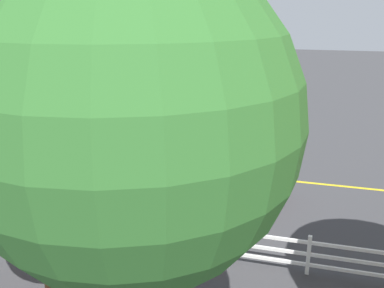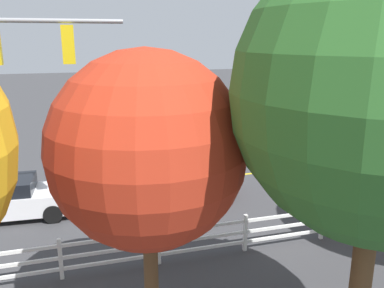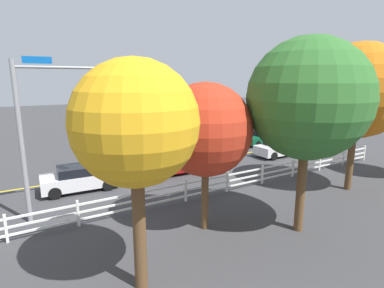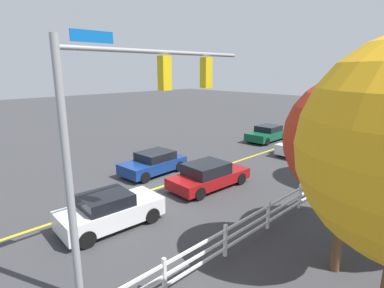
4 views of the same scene
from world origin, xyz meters
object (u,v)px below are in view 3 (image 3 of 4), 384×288
object	(u,v)px
car_1	(263,137)
car_3	(79,178)
tree_0	(308,99)
tree_3	(358,91)
car_0	(172,164)
tree_2	(206,130)
car_4	(279,147)
tree_4	(135,125)
car_2	(140,153)

from	to	relation	value
car_1	car_3	bearing A→B (deg)	10.72
tree_0	tree_3	size ratio (longest dim) A/B	0.96
car_0	tree_2	bearing A→B (deg)	-104.34
car_0	car_4	xyz separation A→B (m)	(-9.56, 0.28, 0.05)
tree_4	tree_0	bearing A→B (deg)	179.87
tree_0	tree_2	size ratio (longest dim) A/B	1.28
car_1	car_2	size ratio (longest dim) A/B	1.07
car_0	tree_3	size ratio (longest dim) A/B	0.57
tree_0	tree_2	bearing A→B (deg)	-33.12
car_3	car_1	bearing A→B (deg)	15.54
tree_2	car_0	bearing A→B (deg)	-106.82
car_0	car_2	size ratio (longest dim) A/B	1.13
car_1	tree_2	bearing A→B (deg)	37.07
car_2	tree_2	bearing A→B (deg)	79.02
car_3	tree_4	size ratio (longest dim) A/B	0.61
car_2	car_4	world-z (taller)	car_4
car_2	tree_0	bearing A→B (deg)	94.05
car_0	car_1	distance (m)	12.22
car_4	car_0	bearing A→B (deg)	179.54
tree_3	car_4	bearing A→B (deg)	-107.67
car_0	tree_3	distance (m)	11.59
tree_2	tree_3	size ratio (longest dim) A/B	0.75
tree_2	car_4	bearing A→B (deg)	-148.84
car_2	tree_2	distance (m)	11.85
tree_0	tree_3	bearing A→B (deg)	-163.60
car_1	tree_3	world-z (taller)	tree_3
car_4	tree_0	xyz separation A→B (m)	(8.58, 9.24, 4.64)
car_0	car_2	distance (m)	3.86
tree_3	tree_0	bearing A→B (deg)	16.40
car_2	tree_4	bearing A→B (deg)	65.64
tree_0	tree_2	xyz separation A→B (m)	(3.22, -2.10, -1.20)
car_4	tree_4	distance (m)	18.46
car_1	car_4	world-z (taller)	car_4
tree_0	tree_3	world-z (taller)	tree_3
car_4	tree_3	world-z (taller)	tree_3
car_4	tree_3	size ratio (longest dim) A/B	0.52
car_2	tree_4	world-z (taller)	tree_4
car_2	tree_2	size ratio (longest dim) A/B	0.67
car_3	tree_0	distance (m)	12.51
car_3	tree_4	distance (m)	10.29
car_3	tree_3	world-z (taller)	tree_3
car_0	car_4	bearing A→B (deg)	0.80
car_3	tree_2	xyz separation A→B (m)	(-3.59, 7.30, 3.46)
car_0	car_1	bearing A→B (deg)	20.37
car_4	tree_4	bearing A→B (deg)	-147.91
car_1	tree_0	bearing A→B (deg)	49.49
car_0	car_3	distance (m)	5.83
car_2	car_3	world-z (taller)	car_3
car_0	car_1	xyz separation A→B (m)	(-11.62, -3.75, -0.00)
car_0	tree_0	size ratio (longest dim) A/B	0.60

